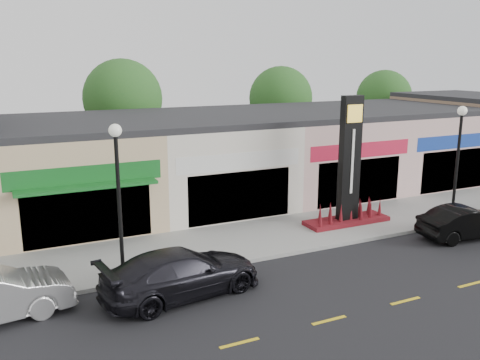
{
  "coord_description": "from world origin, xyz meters",
  "views": [
    {
      "loc": [
        -11.38,
        -14.5,
        7.66
      ],
      "look_at": [
        -2.7,
        4.0,
        2.85
      ],
      "focal_mm": 38.0,
      "sensor_mm": 36.0,
      "label": 1
    }
  ],
  "objects": [
    {
      "name": "tree_rear_west",
      "position": [
        -4.0,
        19.5,
        5.22
      ],
      "size": [
        5.2,
        5.2,
        7.83
      ],
      "color": "#382619",
      "rests_on": "ground"
    },
    {
      "name": "shop_beige",
      "position": [
        -8.5,
        11.46,
        2.4
      ],
      "size": [
        7.0,
        10.85,
        4.8
      ],
      "color": "tan",
      "rests_on": "ground"
    },
    {
      "name": "shop_pink_e",
      "position": [
        12.5,
        11.47,
        2.4
      ],
      "size": [
        7.0,
        10.01,
        4.8
      ],
      "color": "#CBA39B",
      "rests_on": "ground"
    },
    {
      "name": "car_dark_sedan",
      "position": [
        -6.47,
        0.53,
        0.79
      ],
      "size": [
        3.01,
        5.74,
        1.59
      ],
      "primitive_type": "imported",
      "rotation": [
        0.0,
        0.0,
        1.72
      ],
      "color": "black",
      "rests_on": "ground"
    },
    {
      "name": "car_black_conv",
      "position": [
        6.74,
        0.54,
        0.72
      ],
      "size": [
        2.04,
        4.52,
        1.44
      ],
      "primitive_type": "imported",
      "rotation": [
        0.0,
        0.0,
        1.45
      ],
      "color": "black",
      "rests_on": "ground"
    },
    {
      "name": "sidewalk",
      "position": [
        0.0,
        4.35,
        0.07
      ],
      "size": [
        52.0,
        4.3,
        0.15
      ],
      "primitive_type": "cube",
      "color": "gray",
      "rests_on": "ground"
    },
    {
      "name": "ground",
      "position": [
        0.0,
        0.0,
        0.0
      ],
      "size": [
        120.0,
        120.0,
        0.0
      ],
      "primitive_type": "plane",
      "color": "black",
      "rests_on": "ground"
    },
    {
      "name": "curb",
      "position": [
        0.0,
        2.1,
        0.07
      ],
      "size": [
        52.0,
        0.2,
        0.15
      ],
      "primitive_type": "cube",
      "color": "gray",
      "rests_on": "ground"
    },
    {
      "name": "lamp_west_near",
      "position": [
        -8.0,
        2.5,
        3.48
      ],
      "size": [
        0.44,
        0.44,
        5.47
      ],
      "color": "black",
      "rests_on": "sidewalk"
    },
    {
      "name": "tree_rear_mid",
      "position": [
        8.0,
        19.5,
        4.88
      ],
      "size": [
        4.8,
        4.8,
        7.29
      ],
      "color": "#382619",
      "rests_on": "ground"
    },
    {
      "name": "lamp_east_near",
      "position": [
        8.0,
        2.5,
        3.48
      ],
      "size": [
        0.44,
        0.44,
        5.47
      ],
      "color": "black",
      "rests_on": "sidewalk"
    },
    {
      "name": "tree_rear_east",
      "position": [
        18.0,
        19.5,
        4.63
      ],
      "size": [
        4.6,
        4.6,
        6.94
      ],
      "color": "#382619",
      "rests_on": "ground"
    },
    {
      "name": "shop_pink_w",
      "position": [
        5.5,
        11.47,
        2.4
      ],
      "size": [
        7.0,
        10.01,
        4.8
      ],
      "color": "#CBA39B",
      "rests_on": "ground"
    },
    {
      "name": "pylon_sign",
      "position": [
        3.0,
        4.2,
        2.27
      ],
      "size": [
        4.2,
        1.3,
        6.0
      ],
      "color": "maroon",
      "rests_on": "sidewalk"
    },
    {
      "name": "shop_cream",
      "position": [
        -1.5,
        11.47,
        2.4
      ],
      "size": [
        7.0,
        10.01,
        4.8
      ],
      "color": "beige",
      "rests_on": "ground"
    },
    {
      "name": "shop_tan",
      "position": [
        19.5,
        11.48,
        2.65
      ],
      "size": [
        7.0,
        10.01,
        5.3
      ],
      "color": "#82684B",
      "rests_on": "ground"
    }
  ]
}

